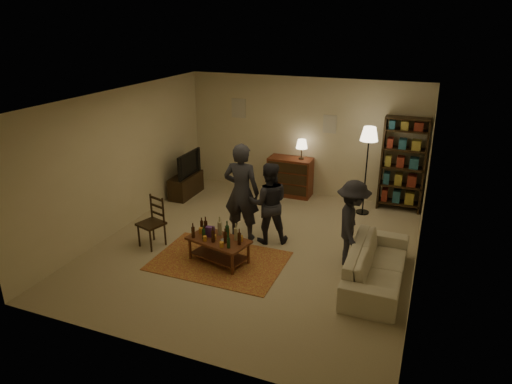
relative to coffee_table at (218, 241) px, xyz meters
The scene contains 13 objects.
floor 0.89m from the coffee_table, 61.01° to the left, with size 6.00×6.00×0.00m, color #C6B793.
room_shell 3.96m from the coffee_table, 94.01° to the left, with size 6.00×6.00×6.00m.
rug 0.38m from the coffee_table, 48.09° to the right, with size 2.20×1.50×0.01m, color maroon.
coffee_table is the anchor object (origin of this frame).
dining_chair 1.37m from the coffee_table, behind, with size 0.51×0.51×0.95m.
tv_stand 3.24m from the coffee_table, 129.37° to the left, with size 0.40×1.00×1.06m.
dresser 3.42m from the coffee_table, 86.69° to the left, with size 1.00×0.50×1.36m.
bookshelf 4.42m from the coffee_table, 52.89° to the left, with size 0.90×0.34×2.02m.
floor_lamp 3.77m from the coffee_table, 56.70° to the left, with size 0.36×0.36×1.87m.
sofa 2.61m from the coffee_table, ahead, with size 2.08×0.81×0.61m, color beige.
person_left 1.11m from the coffee_table, 88.94° to the left, with size 0.67×0.44×1.84m, color #282830.
person_right 1.21m from the coffee_table, 62.68° to the left, with size 0.74×0.58×1.53m, color #25252C.
person_by_sofa 2.25m from the coffee_table, 20.02° to the left, with size 0.95×0.55×1.48m, color #24232B.
Camera 1 is at (2.73, -6.88, 3.93)m, focal length 32.00 mm.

